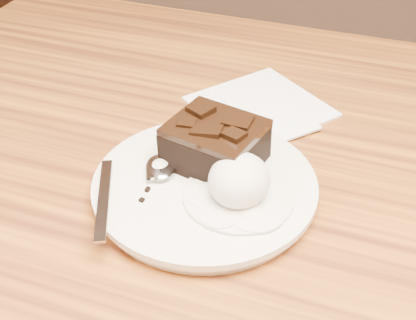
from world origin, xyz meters
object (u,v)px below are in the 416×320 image
(brownie, at_px, (215,146))
(napkin, at_px, (260,105))
(ice_cream_scoop, at_px, (239,180))
(plate, at_px, (205,188))
(spoon, at_px, (160,168))

(brownie, bearing_deg, napkin, 86.91)
(ice_cream_scoop, bearing_deg, napkin, 99.23)
(brownie, relative_size, ice_cream_scoop, 1.42)
(plate, relative_size, ice_cream_scoop, 3.59)
(brownie, height_order, napkin, brownie)
(spoon, height_order, napkin, spoon)
(plate, xyz_separation_m, brownie, (-0.00, 0.03, 0.03))
(plate, bearing_deg, napkin, 87.60)
(plate, relative_size, spoon, 1.32)
(ice_cream_scoop, distance_m, spoon, 0.09)
(brownie, distance_m, spoon, 0.06)
(ice_cream_scoop, xyz_separation_m, spoon, (-0.09, 0.01, -0.02))
(ice_cream_scoop, height_order, napkin, ice_cream_scoop)
(napkin, bearing_deg, brownie, -93.09)
(ice_cream_scoop, relative_size, napkin, 0.43)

